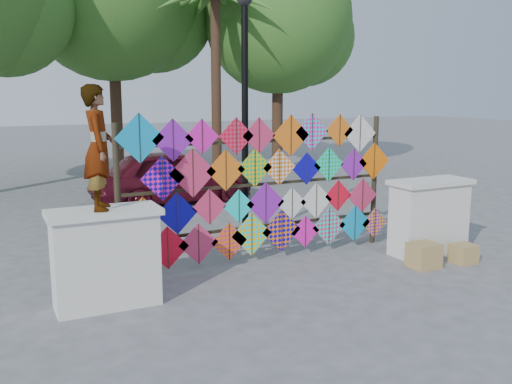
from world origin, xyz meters
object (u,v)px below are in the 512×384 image
vendor_woman (98,148)px  sedan (172,176)px  kite_rack (265,186)px  lamppost (245,94)px

vendor_woman → sedan: bearing=-13.3°
vendor_woman → sedan: 6.96m
kite_rack → sedan: (0.13, 5.25, -0.55)m
kite_rack → sedan: 5.28m
vendor_woman → sedan: (2.91, 6.17, -1.39)m
vendor_woman → lamppost: bearing=-42.0°
vendor_woman → lamppost: 3.80m
kite_rack → lamppost: lamppost is taller
sedan → lamppost: 4.46m
kite_rack → vendor_woman: size_ratio=3.15×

